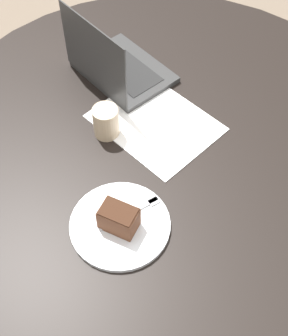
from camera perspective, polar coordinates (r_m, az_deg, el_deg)
ground_plane at (r=1.94m, az=1.77°, el=-9.94°), size 12.00×12.00×0.00m
dining_table at (r=1.42m, az=2.38°, el=1.30°), size 1.40×1.40×0.72m
paper_document at (r=1.36m, az=1.37°, el=5.56°), size 0.35×0.28×0.00m
plate at (r=1.16m, az=-2.94°, el=-6.94°), size 0.25×0.25×0.01m
cake_slice at (r=1.12m, az=-3.11°, el=-6.15°), size 0.10×0.08×0.07m
fork at (r=1.17m, az=-1.08°, el=-5.13°), size 0.06×0.17×0.00m
coffee_glass at (r=1.31m, az=-4.65°, el=5.65°), size 0.07×0.07×0.09m
laptop at (r=1.47m, az=-3.48°, el=12.19°), size 0.31×0.25×0.24m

